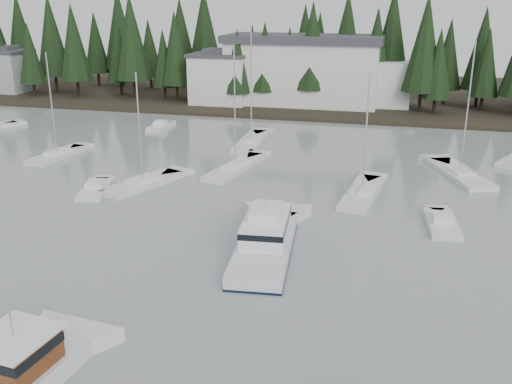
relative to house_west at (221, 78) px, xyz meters
The scene contains 15 objects.
far_shore_land 25.88m from the house_west, 45.00° to the left, with size 240.00×54.00×1.00m, color black.
conifer_treeline 19.87m from the house_west, 21.25° to the left, with size 200.00×22.00×20.00m, color black, non-canonical shape.
house_west is the anchor object (origin of this frame).
house_far_west 42.05m from the house_west, behind, with size 8.48×7.42×8.25m.
harbor_inn 15.45m from the house_west, 12.52° to the left, with size 29.50×11.50×10.90m.
cabin_cruiser_center 57.70m from the house_west, 69.17° to the right, with size 4.81×11.99×5.02m.
sailboat_1 36.24m from the house_west, 102.93° to the right, with size 3.29×8.38×12.04m.
sailboat_3 47.80m from the house_west, 56.72° to the right, with size 3.67×10.16×11.43m.
sailboat_6 37.17m from the house_west, 69.94° to the right, with size 4.14×10.98×13.26m.
sailboat_7 26.45m from the house_west, 64.10° to the right, with size 3.17×11.05×14.42m.
sailboat_8 47.26m from the house_west, 41.70° to the right, with size 6.33×10.70×13.75m.
sailboat_10 42.73m from the house_west, 82.31° to the right, with size 5.76×9.33×11.21m.
runabout_1 56.42m from the house_west, 54.45° to the right, with size 2.73×6.12×1.42m.
runabout_3 19.01m from the house_west, 99.05° to the right, with size 2.27×5.24×1.42m.
runabout_4 45.15m from the house_west, 87.15° to the right, with size 3.70×6.23×1.42m.
Camera 1 is at (10.94, -10.30, 16.92)m, focal length 40.00 mm.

